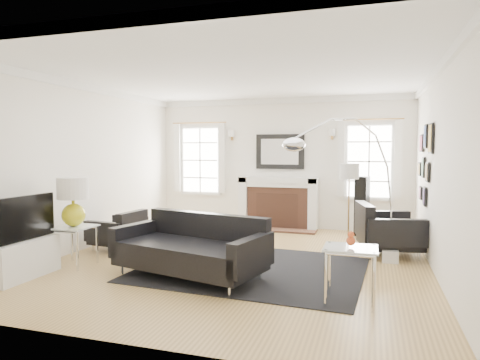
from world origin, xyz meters
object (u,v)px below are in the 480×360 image
(fireplace, at_px, (278,203))
(arc_floor_lamp, at_px, (345,184))
(armchair_left, at_px, (120,232))
(coffee_table, at_px, (187,236))
(sofa, at_px, (193,249))
(armchair_right, at_px, (385,231))
(gourd_lamp, at_px, (73,198))

(fireplace, distance_m, arc_floor_lamp, 3.18)
(arc_floor_lamp, bearing_deg, armchair_left, -179.86)
(coffee_table, distance_m, arc_floor_lamp, 2.52)
(sofa, height_order, armchair_left, sofa)
(sofa, bearing_deg, armchair_left, 149.70)
(fireplace, distance_m, sofa, 3.77)
(coffee_table, bearing_deg, armchair_left, 170.79)
(fireplace, height_order, sofa, fireplace)
(sofa, xyz_separation_m, coffee_table, (-0.46, 0.83, -0.02))
(sofa, height_order, arc_floor_lamp, arc_floor_lamp)
(fireplace, xyz_separation_m, armchair_right, (2.13, -1.77, -0.16))
(armchair_left, height_order, coffee_table, armchair_left)
(sofa, relative_size, arc_floor_lamp, 0.99)
(armchair_left, xyz_separation_m, gourd_lamp, (-0.06, -1.09, 0.68))
(coffee_table, height_order, arc_floor_lamp, arc_floor_lamp)
(armchair_left, relative_size, gourd_lamp, 1.24)
(armchair_left, bearing_deg, armchair_right, 12.38)
(coffee_table, relative_size, gourd_lamp, 1.20)
(armchair_right, bearing_deg, arc_floor_lamp, -121.96)
(sofa, bearing_deg, gourd_lamp, -178.75)
(gourd_lamp, bearing_deg, armchair_right, 25.06)
(armchair_left, distance_m, coffee_table, 1.35)
(sofa, distance_m, armchair_left, 2.08)
(fireplace, relative_size, arc_floor_lamp, 0.77)
(sofa, height_order, coffee_table, sofa)
(gourd_lamp, relative_size, arc_floor_lamp, 0.32)
(fireplace, height_order, armchair_right, fireplace)
(gourd_lamp, bearing_deg, armchair_left, 87.09)
(fireplace, height_order, arc_floor_lamp, arc_floor_lamp)
(fireplace, relative_size, sofa, 0.77)
(coffee_table, distance_m, gourd_lamp, 1.76)
(armchair_left, height_order, armchair_right, armchair_right)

